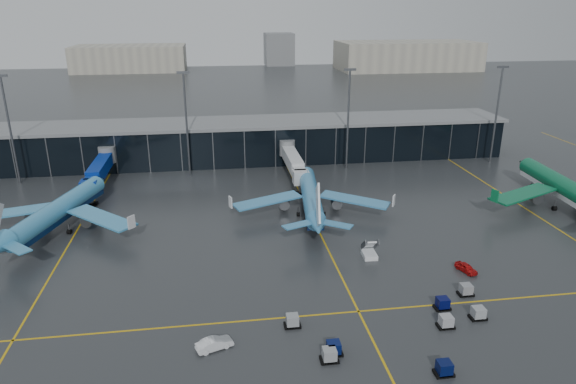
{
  "coord_description": "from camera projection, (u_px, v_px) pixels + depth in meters",
  "views": [
    {
      "loc": [
        -8.52,
        -73.9,
        39.7
      ],
      "look_at": [
        5.0,
        18.0,
        6.0
      ],
      "focal_mm": 32.0,
      "sensor_mm": 36.0,
      "label": 1
    }
  ],
  "objects": [
    {
      "name": "ground",
      "position": [
        274.0,
        265.0,
        83.44
      ],
      "size": [
        600.0,
        600.0,
        0.0
      ],
      "primitive_type": "plane",
      "color": "#282B2D",
      "rests_on": "ground"
    },
    {
      "name": "terminal_pier",
      "position": [
        246.0,
        140.0,
        139.25
      ],
      "size": [
        142.0,
        17.0,
        10.7
      ],
      "color": "black",
      "rests_on": "ground"
    },
    {
      "name": "jet_bridges",
      "position": [
        99.0,
        170.0,
        117.07
      ],
      "size": [
        94.0,
        27.5,
        7.2
      ],
      "color": "#595B60",
      "rests_on": "ground"
    },
    {
      "name": "flood_masts",
      "position": [
        269.0,
        118.0,
        125.91
      ],
      "size": [
        203.0,
        0.5,
        25.5
      ],
      "color": "#595B60",
      "rests_on": "ground"
    },
    {
      "name": "distant_hangars",
      "position": [
        300.0,
        56.0,
        338.45
      ],
      "size": [
        260.0,
        71.0,
        22.0
      ],
      "color": "#B2AD99",
      "rests_on": "ground"
    },
    {
      "name": "taxi_lines",
      "position": [
        321.0,
        235.0,
        94.67
      ],
      "size": [
        220.0,
        120.0,
        0.02
      ],
      "color": "gold",
      "rests_on": "ground"
    },
    {
      "name": "airliner_arkefly",
      "position": [
        57.0,
        199.0,
        95.06
      ],
      "size": [
        44.59,
        47.89,
        12.2
      ],
      "primitive_type": null,
      "rotation": [
        0.0,
        0.0,
        -0.28
      ],
      "color": "#3C91C5",
      "rests_on": "ground"
    },
    {
      "name": "airliner_klm_near",
      "position": [
        311.0,
        186.0,
        102.89
      ],
      "size": [
        37.26,
        41.27,
        11.57
      ],
      "primitive_type": null,
      "rotation": [
        0.0,
        0.0,
        -0.12
      ],
      "color": "#3A89BF",
      "rests_on": "ground"
    },
    {
      "name": "airliner_aer_lingus",
      "position": [
        567.0,
        177.0,
        105.81
      ],
      "size": [
        40.31,
        45.07,
        13.02
      ],
      "primitive_type": null,
      "rotation": [
        0.0,
        0.0,
        -0.08
      ],
      "color": "#0B633D",
      "rests_on": "ground"
    },
    {
      "name": "baggage_carts",
      "position": [
        406.0,
        326.0,
        66.29
      ],
      "size": [
        28.43,
        17.35,
        1.7
      ],
      "color": "black",
      "rests_on": "ground"
    },
    {
      "name": "mobile_airstair",
      "position": [
        369.0,
        253.0,
        86.02
      ],
      "size": [
        2.33,
        3.29,
        3.45
      ],
      "rotation": [
        0.0,
        0.0,
        -0.04
      ],
      "color": "white",
      "rests_on": "ground"
    },
    {
      "name": "service_van_red",
      "position": [
        466.0,
        268.0,
        81.27
      ],
      "size": [
        2.75,
        4.27,
        1.35
      ],
      "primitive_type": "imported",
      "rotation": [
        0.0,
        0.0,
        0.32
      ],
      "color": "#B10D0E",
      "rests_on": "ground"
    },
    {
      "name": "service_van_white",
      "position": [
        215.0,
        344.0,
        62.87
      ],
      "size": [
        4.85,
        3.09,
        1.51
      ],
      "primitive_type": "imported",
      "rotation": [
        0.0,
        0.0,
        1.93
      ],
      "color": "silver",
      "rests_on": "ground"
    }
  ]
}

